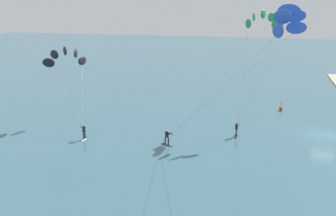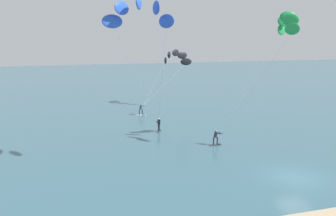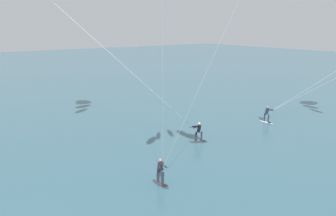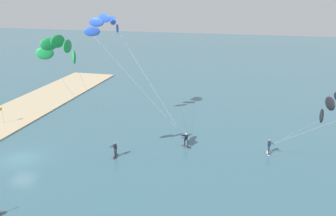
# 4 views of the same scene
# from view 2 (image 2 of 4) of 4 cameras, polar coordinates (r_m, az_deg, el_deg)

# --- Properties ---
(ground_plane) EXTENTS (240.00, 240.00, 0.00)m
(ground_plane) POSITION_cam_2_polar(r_m,az_deg,el_deg) (30.46, 20.29, -10.74)
(ground_plane) COLOR #386070
(kitesurfer_nearshore) EXTENTS (7.86, 13.60, 14.43)m
(kitesurfer_nearshore) POSITION_cam_2_polar(r_m,az_deg,el_deg) (28.88, -4.63, 14.50)
(kitesurfer_nearshore) COLOR #333338
(kitesurfer_nearshore) RESTS_ON ground
(kitesurfer_mid_water) EXTENTS (8.34, 4.76, 13.66)m
(kitesurfer_mid_water) POSITION_cam_2_polar(r_m,az_deg,el_deg) (36.27, 18.56, 12.27)
(kitesurfer_mid_water) COLOR #333338
(kitesurfer_mid_water) RESTS_ON ground
(kitesurfer_far_out) EXTENTS (9.75, 8.00, 9.22)m
(kitesurfer_far_out) POSITION_cam_2_polar(r_m,az_deg,el_deg) (55.59, 1.05, 8.10)
(kitesurfer_far_out) COLOR white
(kitesurfer_far_out) RESTS_ON ground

